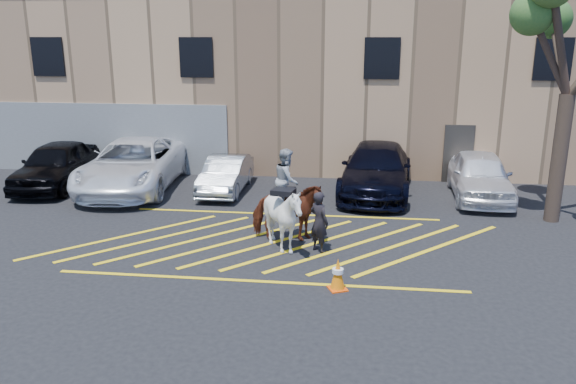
# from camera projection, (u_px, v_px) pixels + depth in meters

# --- Properties ---
(ground) EXTENTS (90.00, 90.00, 0.00)m
(ground) POSITION_uv_depth(u_px,v_px,m) (275.00, 239.00, 15.49)
(ground) COLOR black
(ground) RESTS_ON ground
(car_black_suv) EXTENTS (2.40, 5.03, 1.66)m
(car_black_suv) POSITION_uv_depth(u_px,v_px,m) (56.00, 165.00, 20.63)
(car_black_suv) COLOR black
(car_black_suv) RESTS_ON ground
(car_white_pickup) EXTENTS (3.43, 6.59, 1.77)m
(car_white_pickup) POSITION_uv_depth(u_px,v_px,m) (133.00, 165.00, 20.34)
(car_white_pickup) COLOR white
(car_white_pickup) RESTS_ON ground
(car_silver_sedan) EXTENTS (1.35, 3.82, 1.25)m
(car_silver_sedan) POSITION_uv_depth(u_px,v_px,m) (226.00, 174.00, 20.02)
(car_silver_sedan) COLOR gray
(car_silver_sedan) RESTS_ON ground
(car_blue_suv) EXTENTS (2.88, 5.98, 1.68)m
(car_blue_suv) POSITION_uv_depth(u_px,v_px,m) (376.00, 169.00, 19.86)
(car_blue_suv) COLOR black
(car_blue_suv) RESTS_ON ground
(car_white_suv) EXTENTS (2.11, 4.74, 1.58)m
(car_white_suv) POSITION_uv_depth(u_px,v_px,m) (480.00, 175.00, 19.20)
(car_white_suv) COLOR white
(car_white_suv) RESTS_ON ground
(handler) EXTENTS (0.69, 0.68, 1.61)m
(handler) POSITION_uv_depth(u_px,v_px,m) (319.00, 222.00, 14.39)
(handler) COLOR black
(handler) RESTS_ON ground
(warehouse) EXTENTS (32.42, 10.20, 7.30)m
(warehouse) POSITION_uv_depth(u_px,v_px,m) (311.00, 75.00, 25.97)
(warehouse) COLOR tan
(warehouse) RESTS_ON ground
(hatching_zone) EXTENTS (12.60, 5.12, 0.01)m
(hatching_zone) POSITION_uv_depth(u_px,v_px,m) (273.00, 242.00, 15.20)
(hatching_zone) COLOR yellow
(hatching_zone) RESTS_ON ground
(mounted_bay) EXTENTS (1.96, 0.93, 2.56)m
(mounted_bay) POSITION_uv_depth(u_px,v_px,m) (287.00, 204.00, 15.09)
(mounted_bay) COLOR #612917
(mounted_bay) RESTS_ON ground
(saddled_white) EXTENTS (1.72, 1.86, 1.79)m
(saddled_white) POSITION_uv_depth(u_px,v_px,m) (283.00, 218.00, 14.42)
(saddled_white) COLOR silver
(saddled_white) RESTS_ON ground
(traffic_cone) EXTENTS (0.50, 0.50, 0.73)m
(traffic_cone) POSITION_uv_depth(u_px,v_px,m) (338.00, 274.00, 12.32)
(traffic_cone) COLOR #F94B0A
(traffic_cone) RESTS_ON ground
(tree) EXTENTS (3.99, 4.37, 7.31)m
(tree) POSITION_uv_depth(u_px,v_px,m) (576.00, 25.00, 15.48)
(tree) COLOR #412E27
(tree) RESTS_ON ground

